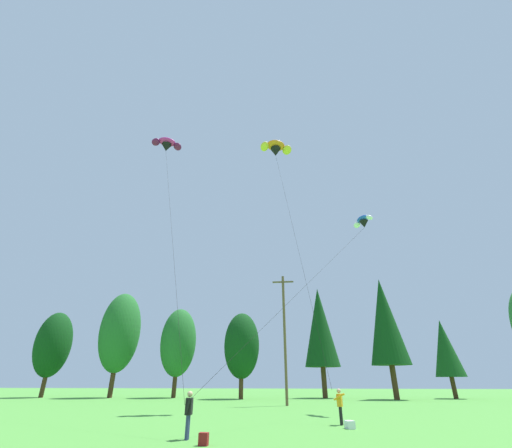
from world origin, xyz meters
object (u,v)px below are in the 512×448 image
kite_flyer_mid (340,403)px  parafoil_kite_far_blue_white (363,222)px  parafoil_kite_high_magenta (167,145)px  picnic_cooler (350,425)px  parafoil_kite_mid_orange (276,149)px  backpack (204,439)px  utility_pole (285,333)px  kite_flyer_near (189,411)px

kite_flyer_mid → parafoil_kite_far_blue_white: (4.36, 8.17, 14.13)m
parafoil_kite_high_magenta → picnic_cooler: size_ratio=45.63×
parafoil_kite_mid_orange → backpack: (-2.13, -15.98, -24.49)m
parafoil_kite_mid_orange → picnic_cooler: parafoil_kite_mid_orange is taller
utility_pole → parafoil_kite_far_blue_white: (7.64, -6.54, 8.77)m
kite_flyer_near → kite_flyer_mid: 8.54m
parafoil_kite_high_magenta → backpack: bearing=-56.1°
kite_flyer_near → parafoil_kite_mid_orange: (3.10, 14.76, 23.71)m
kite_flyer_mid → picnic_cooler: bearing=-81.1°
utility_pole → picnic_cooler: bearing=-77.8°
parafoil_kite_mid_orange → parafoil_kite_far_blue_white: (7.73, -1.01, -9.57)m
utility_pole → parafoil_kite_high_magenta: (-11.17, -8.18, 17.79)m
parafoil_kite_high_magenta → kite_flyer_near: bearing=-56.6°
kite_flyer_mid → backpack: kite_flyer_mid is taller
kite_flyer_near → picnic_cooler: size_ratio=3.25×
parafoil_kite_high_magenta → backpack: (8.95, -13.33, -23.94)m
parafoil_kite_mid_orange → kite_flyer_mid: bearing=-69.9°
picnic_cooler → parafoil_kite_far_blue_white: bearing=-38.1°
parafoil_kite_high_magenta → picnic_cooler: parafoil_kite_high_magenta is taller
parafoil_kite_far_blue_white → parafoil_kite_high_magenta: bearing=-175.0°
parafoil_kite_mid_orange → parafoil_kite_far_blue_white: bearing=-7.4°
kite_flyer_mid → parafoil_kite_high_magenta: (-14.44, 6.53, 23.14)m
kite_flyer_near → backpack: (0.97, -1.22, -0.79)m
parafoil_kite_far_blue_white → kite_flyer_mid: bearing=-118.1°
kite_flyer_near → parafoil_kite_mid_orange: size_ratio=0.07×
parafoil_kite_mid_orange → backpack: 29.32m
utility_pole → kite_flyer_mid: utility_pole is taller
utility_pole → backpack: (-2.22, -21.51, -6.15)m
parafoil_kite_mid_orange → utility_pole: bearing=89.1°
kite_flyer_near → parafoil_kite_far_blue_white: size_ratio=0.11×
utility_pole → kite_flyer_mid: (3.28, -14.71, -5.35)m
parafoil_kite_far_blue_white → backpack: parafoil_kite_far_blue_white is taller
kite_flyer_mid → parafoil_kite_mid_orange: (-3.36, 9.18, 23.70)m
kite_flyer_mid → parafoil_kite_high_magenta: parafoil_kite_high_magenta is taller
backpack → utility_pole: bearing=-92.8°
parafoil_kite_mid_orange → parafoil_kite_far_blue_white: size_ratio=1.60×
parafoil_kite_high_magenta → backpack: 28.82m
utility_pole → picnic_cooler: size_ratio=23.38×
backpack → picnic_cooler: (5.72, 5.36, -0.03)m
kite_flyer_near → parafoil_kite_high_magenta: bearing=123.4°
utility_pole → parafoil_kite_high_magenta: 22.54m
kite_flyer_near → kite_flyer_mid: bearing=40.8°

